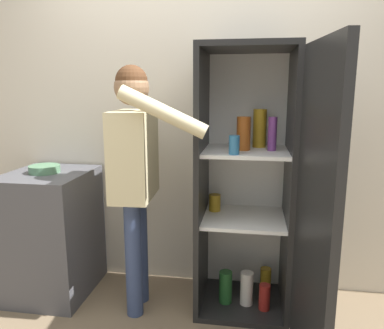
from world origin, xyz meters
The scene contains 5 objects.
wall_back centered at (0.00, 0.98, 1.27)m, with size 7.00×0.06×2.55m.
refrigerator centered at (0.42, 0.56, 0.87)m, with size 0.73×1.17×1.77m.
person centered at (-0.37, 0.50, 1.04)m, with size 0.65×0.57×1.64m.
counter centered at (-1.06, 0.61, 0.46)m, with size 0.56×0.64×0.91m.
bowl centered at (-1.08, 0.61, 0.94)m, with size 0.21×0.21×0.05m.
Camera 1 is at (0.37, -1.79, 1.50)m, focal length 35.00 mm.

